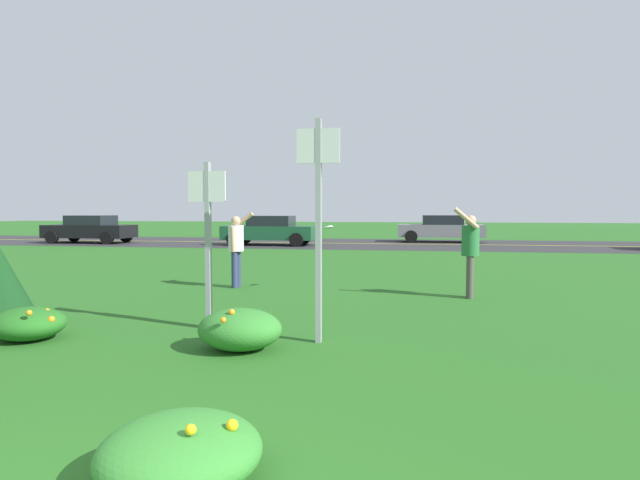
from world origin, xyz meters
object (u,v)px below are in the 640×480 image
Objects in this scene: sign_post_near_path at (208,228)px; frisbee_white at (328,228)px; person_thrower_white_shirt at (236,245)px; car_black_rightmost at (90,229)px; sign_post_by_roadside at (318,209)px; person_catcher_green_shirt at (470,248)px; car_gray_center_left at (441,228)px; car_dark_green_center_right at (270,230)px.

frisbee_white is (1.15, 3.80, -0.11)m from sign_post_near_path.
person_thrower_white_shirt is 0.38× the size of car_black_rightmost.
frisbee_white is at bearing 97.51° from sign_post_by_roadside.
person_catcher_green_shirt reaches higher than car_gray_center_left.
car_gray_center_left reaches higher than frisbee_white.
car_black_rightmost is (-18.18, -3.90, 0.00)m from car_gray_center_left.
car_gray_center_left is 1.00× the size of car_dark_green_center_right.
car_dark_green_center_right is 9.75m from car_black_rightmost.
car_gray_center_left is at bearing 12.11° from car_black_rightmost.
person_catcher_green_shirt reaches higher than person_thrower_white_shirt.
sign_post_by_roadside is at bearing -59.09° from person_thrower_white_shirt.
frisbee_white is at bearing 73.20° from sign_post_near_path.
sign_post_by_roadside is 0.65× the size of car_black_rightmost.
person_thrower_white_shirt is 0.38× the size of car_dark_green_center_right.
car_black_rightmost is (-13.67, 17.54, -0.73)m from sign_post_near_path.
sign_post_near_path is 1.35× the size of person_catcher_green_shirt.
sign_post_by_roadside is at bearing -97.25° from car_gray_center_left.
sign_post_by_roadside is 1.72× the size of person_thrower_white_shirt.
person_catcher_green_shirt is 0.40× the size of car_dark_green_center_right.
car_dark_green_center_right is at bearing 110.27° from frisbee_white.
car_dark_green_center_right is (-5.64, 18.03, -1.01)m from sign_post_by_roadside.
frisbee_white is at bearing -100.77° from car_gray_center_left.
car_black_rightmost is at bearing 127.93° from sign_post_near_path.
car_gray_center_left and car_black_rightmost have the same top height.
sign_post_by_roadside reaches higher than car_dark_green_center_right.
person_catcher_green_shirt is (4.99, -0.54, 0.02)m from person_thrower_white_shirt.
frisbee_white is at bearing -42.83° from car_black_rightmost.
sign_post_near_path is 0.54× the size of car_dark_green_center_right.
frisbee_white is 20.22m from car_black_rightmost.
person_thrower_white_shirt is 18.33m from car_gray_center_left.
sign_post_near_path is at bearing 163.98° from sign_post_by_roadside.
car_dark_green_center_right is at bearing 0.00° from car_black_rightmost.
person_thrower_white_shirt is (-0.94, 3.95, -0.51)m from sign_post_near_path.
sign_post_near_path reaches higher than car_gray_center_left.
sign_post_by_roadside reaches higher than person_thrower_white_shirt.
car_gray_center_left is at bearing 88.55° from person_catcher_green_shirt.
car_dark_green_center_right is at bearing 102.61° from sign_post_near_path.
person_thrower_white_shirt reaches higher than frisbee_white.
car_black_rightmost is at bearing 180.00° from car_dark_green_center_right.
car_gray_center_left is (4.51, 21.44, -0.73)m from sign_post_near_path.
sign_post_by_roadside is 1.62× the size of person_catcher_green_shirt.
car_dark_green_center_right is at bearing 119.43° from person_catcher_green_shirt.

